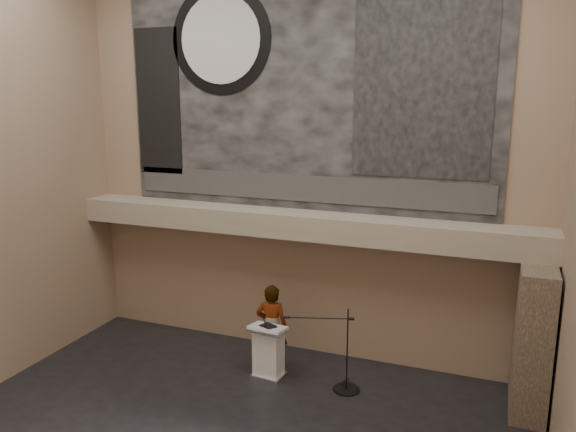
% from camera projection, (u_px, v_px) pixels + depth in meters
% --- Properties ---
extents(wall_back, '(10.00, 0.02, 8.50)m').
position_uv_depth(wall_back, '(302.00, 159.00, 11.68)').
color(wall_back, '#8D7359').
rests_on(wall_back, floor).
extents(soffit, '(10.00, 0.80, 0.50)m').
position_uv_depth(soffit, '(295.00, 224.00, 11.59)').
color(soffit, gray).
rests_on(soffit, wall_back).
extents(sprinkler_left, '(0.04, 0.04, 0.06)m').
position_uv_depth(sprinkler_left, '(225.00, 231.00, 12.17)').
color(sprinkler_left, '#B2893D').
rests_on(sprinkler_left, soffit).
extents(sprinkler_right, '(0.04, 0.04, 0.06)m').
position_uv_depth(sprinkler_right, '(385.00, 246.00, 10.94)').
color(sprinkler_right, '#B2893D').
rests_on(sprinkler_right, soffit).
extents(banner, '(8.00, 0.05, 5.00)m').
position_uv_depth(banner, '(302.00, 88.00, 11.34)').
color(banner, black).
rests_on(banner, wall_back).
extents(banner_text_strip, '(7.76, 0.02, 0.55)m').
position_uv_depth(banner_text_strip, '(301.00, 188.00, 11.75)').
color(banner_text_strip, '#2F2F2F').
rests_on(banner_text_strip, banner).
extents(banner_clock_rim, '(2.30, 0.02, 2.30)m').
position_uv_depth(banner_clock_rim, '(220.00, 39.00, 11.73)').
color(banner_clock_rim, black).
rests_on(banner_clock_rim, banner).
extents(banner_clock_face, '(1.84, 0.02, 1.84)m').
position_uv_depth(banner_clock_face, '(220.00, 39.00, 11.71)').
color(banner_clock_face, silver).
rests_on(banner_clock_face, banner).
extents(banner_building_print, '(2.60, 0.02, 3.60)m').
position_uv_depth(banner_building_print, '(422.00, 82.00, 10.44)').
color(banner_building_print, black).
rests_on(banner_building_print, banner).
extents(banner_brick_print, '(1.10, 0.02, 3.20)m').
position_uv_depth(banner_brick_print, '(158.00, 102.00, 12.57)').
color(banner_brick_print, black).
rests_on(banner_brick_print, banner).
extents(stone_pier, '(0.60, 1.40, 2.70)m').
position_uv_depth(stone_pier, '(533.00, 339.00, 9.89)').
color(stone_pier, '#46392B').
rests_on(stone_pier, floor).
extents(lectern, '(0.73, 0.55, 1.13)m').
position_uv_depth(lectern, '(268.00, 352.00, 11.18)').
color(lectern, silver).
rests_on(lectern, floor).
extents(binder, '(0.36, 0.33, 0.04)m').
position_uv_depth(binder, '(268.00, 326.00, 11.02)').
color(binder, black).
rests_on(binder, lectern).
extents(papers, '(0.29, 0.35, 0.00)m').
position_uv_depth(papers, '(262.00, 326.00, 11.07)').
color(papers, white).
rests_on(papers, lectern).
extents(speaker_person, '(0.71, 0.50, 1.82)m').
position_uv_depth(speaker_person, '(272.00, 327.00, 11.46)').
color(speaker_person, silver).
rests_on(speaker_person, floor).
extents(mic_stand, '(1.42, 0.64, 1.66)m').
position_uv_depth(mic_stand, '(344.00, 378.00, 10.76)').
color(mic_stand, black).
rests_on(mic_stand, floor).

